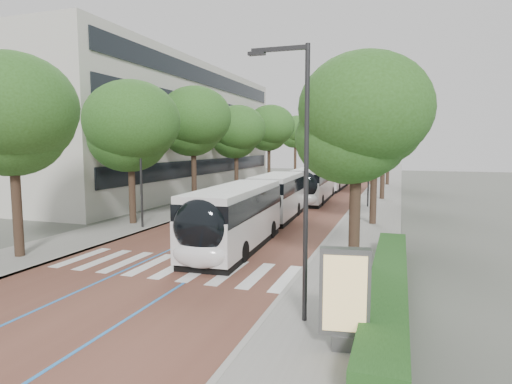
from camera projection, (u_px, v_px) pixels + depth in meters
ground at (159, 273)px, 17.74m from camera, size 160.00×160.00×0.00m
road at (324, 186)px, 55.38m from camera, size 11.00×140.00×0.02m
sidewalk_left at (269, 184)px, 57.78m from camera, size 4.00×140.00×0.12m
sidewalk_right at (384, 188)px, 52.98m from camera, size 4.00×140.00×0.12m
kerb_left at (282, 184)px, 57.17m from camera, size 0.20×140.00×0.14m
kerb_right at (369, 187)px, 53.59m from camera, size 0.20×140.00×0.14m
zebra_crossing at (175, 267)px, 18.61m from camera, size 10.55×3.60×0.01m
lane_line_left at (312, 186)px, 55.89m from camera, size 0.12×126.00×0.01m
lane_line_right at (337, 186)px, 54.87m from camera, size 0.12×126.00×0.01m
office_building at (140, 130)px, 49.55m from camera, size 18.11×40.00×14.00m
hedge at (388, 284)px, 14.77m from camera, size 1.20×14.00×0.80m
streetlight_near at (300, 162)px, 12.27m from camera, size 1.82×0.20×8.00m
streetlight_far at (367, 151)px, 35.80m from camera, size 1.82×0.20×8.00m
lamp_post_left at (141, 164)px, 26.77m from camera, size 0.14×0.14×8.00m
trees_left at (223, 130)px, 42.31m from camera, size 6.38×60.56×10.02m
trees_right at (382, 133)px, 36.64m from camera, size 5.54×47.30×9.16m
lead_bus at (256, 207)px, 25.39m from camera, size 3.40×18.50×3.20m
bus_queued_0 at (315, 184)px, 40.68m from camera, size 2.92×12.47×3.20m
bus_queued_1 at (333, 176)px, 51.95m from camera, size 2.56×12.40×3.20m
bus_queued_2 at (347, 169)px, 65.19m from camera, size 2.84×12.46×3.20m
bus_queued_3 at (357, 166)px, 77.39m from camera, size 2.62×12.42×3.20m
ad_panel at (344, 296)px, 10.80m from camera, size 1.30×0.57×2.62m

